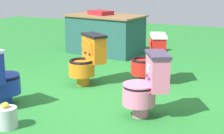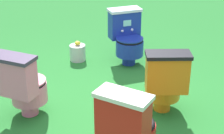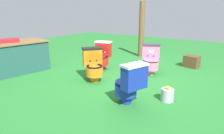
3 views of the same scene
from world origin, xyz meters
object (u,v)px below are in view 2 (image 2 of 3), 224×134
object	(u,v)px
toilet_orange	(165,81)
lemon_bucket	(78,52)
toilet_blue	(127,37)
toilet_pink	(23,85)
toilet_red	(129,126)

from	to	relation	value
toilet_orange	lemon_bucket	world-z (taller)	toilet_orange
toilet_blue	toilet_pink	distance (m)	1.77
lemon_bucket	toilet_red	bearing A→B (deg)	66.53
toilet_red	toilet_pink	size ratio (longest dim) A/B	1.00
toilet_blue	lemon_bucket	size ratio (longest dim) A/B	2.63
toilet_red	toilet_pink	distance (m)	1.26
toilet_pink	toilet_red	bearing A→B (deg)	-12.13
toilet_orange	toilet_red	distance (m)	0.90
toilet_blue	toilet_orange	distance (m)	1.36
toilet_orange	toilet_red	size ratio (longest dim) A/B	1.00
toilet_red	lemon_bucket	world-z (taller)	toilet_red
toilet_blue	lemon_bucket	world-z (taller)	toilet_blue
toilet_pink	lemon_bucket	size ratio (longest dim) A/B	2.63
toilet_blue	toilet_red	bearing A→B (deg)	68.58
toilet_pink	toilet_orange	bearing A→B (deg)	26.49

